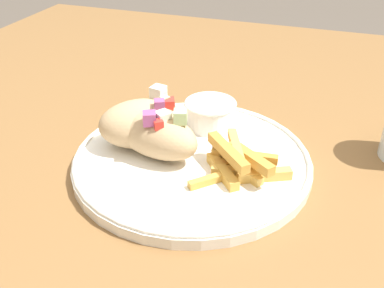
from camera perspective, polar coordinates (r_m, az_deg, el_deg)
table at (r=0.69m, az=-1.14°, el=-5.30°), size 1.21×1.21×0.75m
plate at (r=0.58m, az=0.00°, el=-2.04°), size 0.31×0.31×0.02m
pita_sandwich_near at (r=0.57m, az=-4.79°, el=1.40°), size 0.14×0.10×0.07m
pita_sandwich_far at (r=0.60m, az=-6.26°, el=2.69°), size 0.14×0.13×0.07m
fries_pile at (r=0.55m, az=5.87°, el=-2.37°), size 0.11×0.10×0.04m
sauce_ramekin at (r=0.64m, az=2.33°, el=4.04°), size 0.07×0.07×0.04m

